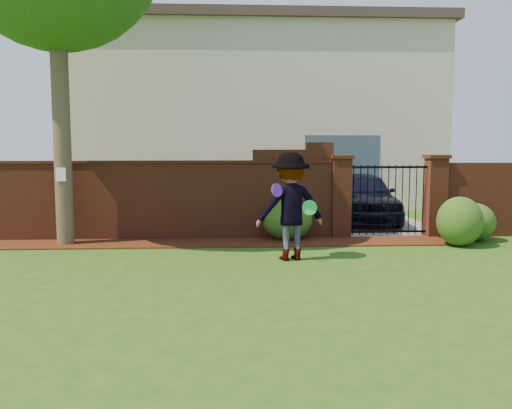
{
  "coord_description": "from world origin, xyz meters",
  "views": [
    {
      "loc": [
        -0.23,
        -8.38,
        2.12
      ],
      "look_at": [
        0.33,
        1.4,
        1.05
      ],
      "focal_mm": 38.86,
      "sensor_mm": 36.0,
      "label": 1
    }
  ],
  "objects": [
    {
      "name": "driveway",
      "position": [
        3.5,
        8.0,
        0.01
      ],
      "size": [
        3.2,
        8.0,
        0.01
      ],
      "primitive_type": "cube",
      "color": "slate",
      "rests_on": "ground"
    },
    {
      "name": "frisbee_green",
      "position": [
        1.3,
        1.47,
        0.98
      ],
      "size": [
        0.28,
        0.07,
        0.28
      ],
      "primitive_type": "cylinder",
      "rotation": [
        1.43,
        0.0,
        -0.03
      ],
      "color": "#1CD44D",
      "rests_on": "man"
    },
    {
      "name": "pillar_right",
      "position": [
        4.6,
        4.0,
        0.96
      ],
      "size": [
        0.5,
        0.5,
        1.88
      ],
      "color": "maroon",
      "rests_on": "ground"
    },
    {
      "name": "frisbee_purple",
      "position": [
        0.68,
        1.2,
        1.32
      ],
      "size": [
        0.23,
        0.2,
        0.24
      ],
      "primitive_type": "cylinder",
      "rotation": [
        1.36,
        0.0,
        0.65
      ],
      "color": "#6821D0",
      "rests_on": "man"
    },
    {
      "name": "car",
      "position": [
        3.52,
        6.38,
        0.69
      ],
      "size": [
        1.79,
        4.11,
        1.38
      ],
      "primitive_type": "imported",
      "rotation": [
        0.0,
        0.0,
        -0.04
      ],
      "color": "black",
      "rests_on": "ground"
    },
    {
      "name": "mulch_bed",
      "position": [
        -0.95,
        3.34,
        0.01
      ],
      "size": [
        11.1,
        1.08,
        0.03
      ],
      "primitive_type": "cube",
      "color": "#37170A",
      "rests_on": "ground"
    },
    {
      "name": "brick_wall",
      "position": [
        -2.01,
        4.0,
        0.93
      ],
      "size": [
        8.7,
        0.31,
        2.16
      ],
      "color": "maroon",
      "rests_on": "ground"
    },
    {
      "name": "shrub_right",
      "position": [
        5.23,
        3.39,
        0.42
      ],
      "size": [
        0.94,
        0.94,
        0.84
      ],
      "primitive_type": "ellipsoid",
      "color": "#1E4B16",
      "rests_on": "ground"
    },
    {
      "name": "pillar_left",
      "position": [
        2.4,
        4.0,
        0.96
      ],
      "size": [
        0.5,
        0.5,
        1.88
      ],
      "color": "maroon",
      "rests_on": "ground"
    },
    {
      "name": "shrub_middle",
      "position": [
        4.66,
        2.77,
        0.52
      ],
      "size": [
        0.94,
        0.94,
        1.04
      ],
      "primitive_type": "ellipsoid",
      "color": "#1E4B16",
      "rests_on": "ground"
    },
    {
      "name": "paper_notice",
      "position": [
        -3.6,
        3.21,
        1.5
      ],
      "size": [
        0.2,
        0.01,
        0.28
      ],
      "primitive_type": "cube",
      "color": "white",
      "rests_on": "tree"
    },
    {
      "name": "iron_gate",
      "position": [
        3.5,
        4.0,
        0.85
      ],
      "size": [
        1.78,
        0.03,
        1.6
      ],
      "color": "black",
      "rests_on": "ground"
    },
    {
      "name": "ground",
      "position": [
        0.0,
        0.0,
        -0.01
      ],
      "size": [
        80.0,
        80.0,
        0.01
      ],
      "primitive_type": "cube",
      "color": "#274C13",
      "rests_on": "ground"
    },
    {
      "name": "house",
      "position": [
        1.0,
        12.0,
        3.16
      ],
      "size": [
        12.4,
        6.4,
        6.3
      ],
      "color": "beige",
      "rests_on": "ground"
    },
    {
      "name": "shrub_left",
      "position": [
        1.16,
        3.74,
        0.45
      ],
      "size": [
        1.11,
        1.11,
        0.91
      ],
      "primitive_type": "ellipsoid",
      "color": "#1E4B16",
      "rests_on": "ground"
    },
    {
      "name": "man",
      "position": [
        0.97,
        1.58,
        0.98
      ],
      "size": [
        1.39,
        0.98,
        1.97
      ],
      "primitive_type": "imported",
      "rotation": [
        0.0,
        0.0,
        3.35
      ],
      "color": "gray",
      "rests_on": "ground"
    }
  ]
}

